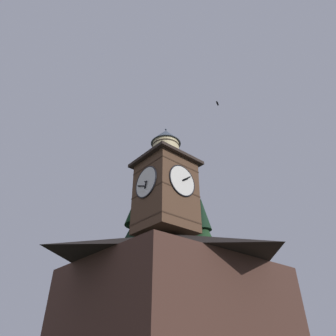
{
  "coord_description": "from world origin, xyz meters",
  "views": [
    {
      "loc": [
        13.82,
        12.73,
        1.28
      ],
      "look_at": [
        1.62,
        -1.48,
        12.58
      ],
      "focal_mm": 30.36,
      "sensor_mm": 36.0,
      "label": 1
    }
  ],
  "objects_px": {
    "pine_tree_aside": "(206,275)",
    "moon": "(79,260)",
    "pine_tree_behind": "(138,259)",
    "building_main": "(173,291)",
    "clock_tower": "(166,185)",
    "flying_bird_high": "(217,103)"
  },
  "relations": [
    {
      "from": "building_main",
      "to": "clock_tower",
      "type": "relative_size",
      "value": 1.3
    },
    {
      "from": "pine_tree_behind",
      "to": "flying_bird_high",
      "type": "relative_size",
      "value": 26.55
    },
    {
      "from": "pine_tree_aside",
      "to": "moon",
      "type": "height_order",
      "value": "moon"
    },
    {
      "from": "pine_tree_aside",
      "to": "moon",
      "type": "bearing_deg",
      "value": -95.3
    },
    {
      "from": "clock_tower",
      "to": "flying_bird_high",
      "type": "distance_m",
      "value": 12.58
    },
    {
      "from": "clock_tower",
      "to": "moon",
      "type": "relative_size",
      "value": 5.1
    },
    {
      "from": "moon",
      "to": "building_main",
      "type": "bearing_deg",
      "value": 73.89
    },
    {
      "from": "flying_bird_high",
      "to": "clock_tower",
      "type": "bearing_deg",
      "value": -12.89
    },
    {
      "from": "pine_tree_aside",
      "to": "clock_tower",
      "type": "bearing_deg",
      "value": 28.4
    },
    {
      "from": "pine_tree_aside",
      "to": "moon",
      "type": "distance_m",
      "value": 39.35
    },
    {
      "from": "clock_tower",
      "to": "pine_tree_behind",
      "type": "xyz_separation_m",
      "value": [
        -1.65,
        -5.43,
        -4.19
      ]
    },
    {
      "from": "pine_tree_behind",
      "to": "flying_bird_high",
      "type": "xyz_separation_m",
      "value": [
        -4.19,
        6.77,
        15.25
      ]
    },
    {
      "from": "pine_tree_behind",
      "to": "flying_bird_high",
      "type": "bearing_deg",
      "value": 121.79
    },
    {
      "from": "building_main",
      "to": "clock_tower",
      "type": "distance_m",
      "value": 7.42
    },
    {
      "from": "pine_tree_behind",
      "to": "pine_tree_aside",
      "type": "bearing_deg",
      "value": 177.55
    },
    {
      "from": "building_main",
      "to": "flying_bird_high",
      "type": "relative_size",
      "value": 18.71
    },
    {
      "from": "pine_tree_aside",
      "to": "flying_bird_high",
      "type": "bearing_deg",
      "value": 60.91
    },
    {
      "from": "pine_tree_behind",
      "to": "moon",
      "type": "relative_size",
      "value": 9.42
    },
    {
      "from": "pine_tree_behind",
      "to": "pine_tree_aside",
      "type": "xyz_separation_m",
      "value": [
        -7.78,
        0.33,
        -0.41
      ]
    },
    {
      "from": "pine_tree_aside",
      "to": "flying_bird_high",
      "type": "xyz_separation_m",
      "value": [
        3.58,
        6.43,
        15.66
      ]
    },
    {
      "from": "flying_bird_high",
      "to": "building_main",
      "type": "bearing_deg",
      "value": -10.53
    },
    {
      "from": "pine_tree_aside",
      "to": "flying_bird_high",
      "type": "relative_size",
      "value": 23.06
    }
  ]
}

